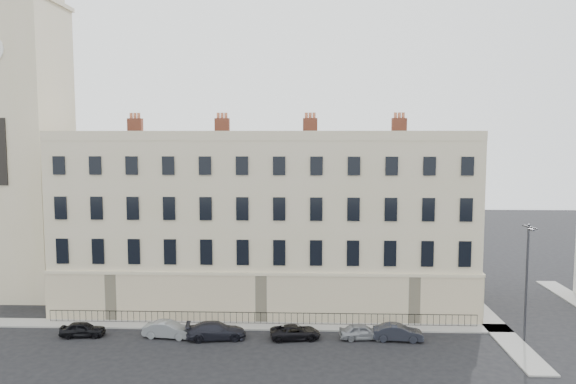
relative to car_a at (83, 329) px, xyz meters
name	(u,v)px	position (x,y,z in m)	size (l,w,h in m)	color
ground	(338,351)	(19.46, -2.22, -0.58)	(160.00, 160.00, 0.00)	black
terrace	(267,222)	(13.49, 9.75, 6.92)	(36.22, 12.22, 17.00)	beige
church_tower	(17,102)	(-10.54, 11.78, 18.08)	(8.00, 8.13, 44.00)	beige
pavement_terrace	(211,325)	(9.46, 2.78, -0.52)	(48.00, 2.00, 0.12)	gray
pavement_east_return	(486,317)	(32.46, 5.78, -0.52)	(2.00, 24.00, 0.12)	gray
railings	(261,318)	(13.46, 3.18, -0.02)	(35.00, 0.04, 0.96)	black
car_a	(83,329)	(0.00, 0.00, 0.00)	(1.36, 3.38, 1.15)	black
car_b	(168,329)	(6.61, 0.04, 0.05)	(1.32, 3.78, 1.25)	gray
car_c	(216,331)	(10.34, -0.16, 0.08)	(1.83, 4.51, 1.31)	black
car_d	(295,332)	(16.36, 0.08, -0.04)	(1.77, 3.84, 1.07)	black
car_e	(362,332)	(21.42, 0.22, 0.01)	(1.38, 3.44, 1.17)	gray
car_f	(398,333)	(24.11, 0.03, 0.04)	(1.30, 3.73, 1.23)	#20222A
streetlamp	(527,277)	(33.56, 0.12, 4.36)	(0.68, 1.89, 8.91)	#333439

